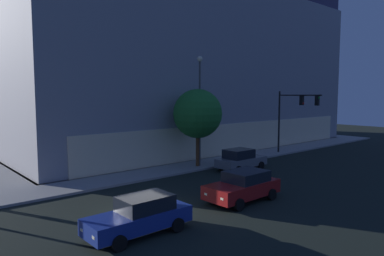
% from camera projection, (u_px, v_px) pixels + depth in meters
% --- Properties ---
extents(ground_plane, '(120.00, 120.00, 0.00)m').
position_uv_depth(ground_plane, '(144.00, 215.00, 17.64)').
color(ground_plane, black).
extents(modern_building, '(39.84, 23.29, 20.45)m').
position_uv_depth(modern_building, '(172.00, 61.00, 43.48)').
color(modern_building, '#4C4C51').
rests_on(modern_building, ground).
extents(traffic_light_far_corner, '(0.33, 4.67, 6.17)m').
position_uv_depth(traffic_light_far_corner, '(294.00, 109.00, 34.36)').
color(traffic_light_far_corner, black).
rests_on(traffic_light_far_corner, sidewalk_corner).
extents(street_lamp_sidewalk, '(0.44, 0.44, 8.89)m').
position_uv_depth(street_lamp_sidewalk, '(200.00, 99.00, 28.56)').
color(street_lamp_sidewalk, '#484848').
rests_on(street_lamp_sidewalk, sidewalk_corner).
extents(sidewalk_tree, '(3.99, 3.99, 6.28)m').
position_uv_depth(sidewalk_tree, '(198.00, 114.00, 28.61)').
color(sidewalk_tree, brown).
rests_on(sidewalk_tree, sidewalk_corner).
extents(car_blue, '(4.66, 2.00, 1.64)m').
position_uv_depth(car_blue, '(140.00, 215.00, 15.11)').
color(car_blue, navy).
rests_on(car_blue, ground).
extents(car_red, '(4.58, 2.28, 1.68)m').
position_uv_depth(car_red, '(243.00, 186.00, 19.89)').
color(car_red, maroon).
rests_on(car_red, ground).
extents(car_grey, '(4.33, 2.08, 1.67)m').
position_uv_depth(car_grey, '(241.00, 159.00, 28.18)').
color(car_grey, slate).
rests_on(car_grey, ground).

